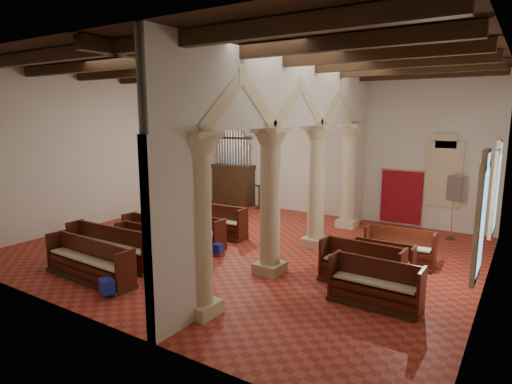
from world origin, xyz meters
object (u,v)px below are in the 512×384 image
object	(u,v)px
processional_banner	(452,217)
nave_pew_0	(89,267)
aisle_pew_0	(375,291)
pipe_organ	(233,177)
lectern	(261,199)

from	to	relation	value
processional_banner	nave_pew_0	xyz separation A→B (m)	(-7.64, -9.46, -0.45)
processional_banner	aisle_pew_0	bearing A→B (deg)	-74.00
processional_banner	nave_pew_0	bearing A→B (deg)	-107.84
pipe_organ	nave_pew_0	bearing A→B (deg)	-76.49
lectern	processional_banner	bearing A→B (deg)	-4.14
lectern	processional_banner	size ratio (longest dim) A/B	0.48
nave_pew_0	pipe_organ	bearing A→B (deg)	105.66
lectern	nave_pew_0	xyz separation A→B (m)	(0.78, -10.04, -0.13)
aisle_pew_0	pipe_organ	bearing A→B (deg)	142.58
pipe_organ	lectern	world-z (taller)	pipe_organ
lectern	nave_pew_0	world-z (taller)	lectern
pipe_organ	aisle_pew_0	xyz separation A→B (m)	(9.44, -7.47, -1.00)
lectern	aisle_pew_0	distance (m)	10.80
processional_banner	pipe_organ	bearing A→B (deg)	-162.29
pipe_organ	aisle_pew_0	distance (m)	12.08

